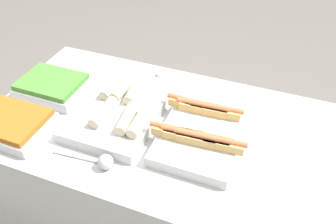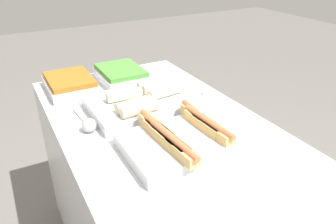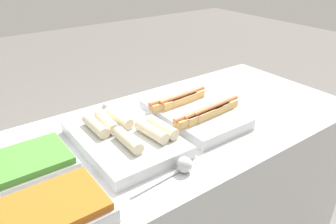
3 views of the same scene
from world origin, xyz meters
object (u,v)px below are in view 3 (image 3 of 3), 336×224
at_px(serving_spoon_far, 106,109).
at_px(tray_side_front, 55,212).
at_px(tray_hotdogs, 194,112).
at_px(tray_side_back, 28,166).
at_px(tray_wraps, 125,137).
at_px(serving_spoon_near, 182,166).

bearing_deg(serving_spoon_far, tray_side_front, -128.98).
distance_m(tray_hotdogs, tray_side_back, 0.73).
distance_m(tray_wraps, serving_spoon_near, 0.29).
xyz_separation_m(tray_hotdogs, tray_side_back, (-0.72, 0.03, -0.00)).
height_order(tray_wraps, serving_spoon_far, tray_wraps).
height_order(tray_hotdogs, serving_spoon_near, tray_hotdogs).
bearing_deg(tray_wraps, serving_spoon_near, -76.30).
xyz_separation_m(tray_side_front, serving_spoon_near, (0.43, -0.03, -0.01)).
distance_m(tray_hotdogs, tray_wraps, 0.36).
xyz_separation_m(tray_wraps, serving_spoon_far, (0.06, 0.28, -0.01)).
bearing_deg(tray_side_back, serving_spoon_near, -35.31).
distance_m(tray_side_front, serving_spoon_far, 0.68).
height_order(tray_side_back, serving_spoon_near, tray_side_back).
xyz_separation_m(tray_side_back, serving_spoon_far, (0.43, 0.25, -0.01)).
bearing_deg(tray_side_front, serving_spoon_far, 51.02).
xyz_separation_m(tray_hotdogs, tray_side_front, (-0.72, -0.24, -0.00)).
distance_m(tray_hotdogs, tray_side_front, 0.76).
height_order(tray_wraps, serving_spoon_near, tray_wraps).
distance_m(serving_spoon_near, serving_spoon_far, 0.56).
relative_size(tray_wraps, serving_spoon_near, 1.92).
bearing_deg(serving_spoon_far, tray_hotdogs, -43.60).
xyz_separation_m(tray_wraps, tray_side_front, (-0.37, -0.25, 0.00)).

